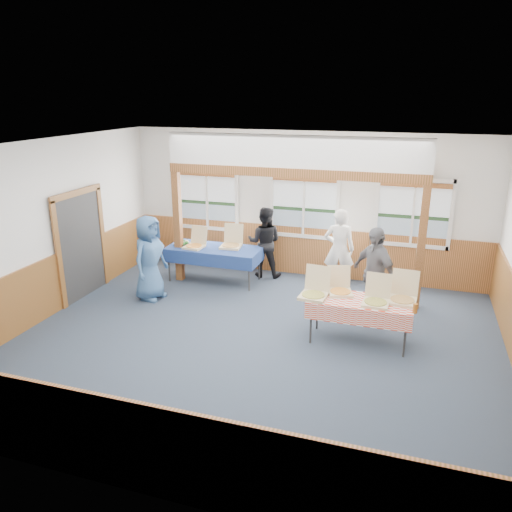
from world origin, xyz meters
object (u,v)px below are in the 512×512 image
at_px(woman_black, 265,242).
at_px(woman_white, 339,249).
at_px(man_blue, 149,258).
at_px(table_left, 214,250).
at_px(person_grey, 374,274).
at_px(table_right, 360,304).

bearing_deg(woman_black, woman_white, 165.29).
bearing_deg(man_blue, table_left, -23.35).
bearing_deg(person_grey, woman_white, 165.16).
xyz_separation_m(table_right, person_grey, (0.11, 1.01, 0.17)).
bearing_deg(woman_white, table_right, 101.24).
relative_size(woman_black, man_blue, 0.93).
distance_m(table_left, table_right, 3.88).
height_order(table_left, person_grey, person_grey).
distance_m(table_left, woman_black, 1.15).
bearing_deg(man_blue, person_grey, -75.95).
bearing_deg(woman_black, table_right, 127.23).
bearing_deg(table_left, table_right, -12.30).
distance_m(woman_white, woman_black, 1.72).
bearing_deg(person_grey, table_left, -152.26).
height_order(woman_black, man_blue, man_blue).
relative_size(woman_white, person_grey, 1.00).
height_order(woman_white, man_blue, woman_white).
height_order(woman_black, person_grey, person_grey).
bearing_deg(person_grey, table_right, -53.82).
height_order(table_right, woman_white, woman_white).
bearing_deg(woman_white, table_left, 1.88).
xyz_separation_m(man_blue, person_grey, (4.31, 0.40, 0.01)).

